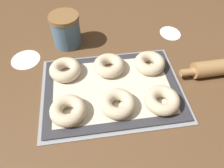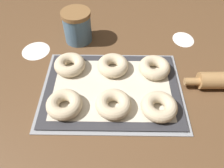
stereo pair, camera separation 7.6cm
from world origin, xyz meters
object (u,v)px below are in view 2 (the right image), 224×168
at_px(bagel_back_left, 70,65).
at_px(bagel_back_center, 113,65).
at_px(bagel_front_right, 159,107).
at_px(bagel_front_left, 64,104).
at_px(bagel_front_center, 113,104).
at_px(bagel_back_right, 154,67).
at_px(baking_tray, 112,89).
at_px(flour_canister, 77,26).

height_order(bagel_back_left, bagel_back_center, same).
bearing_deg(bagel_back_center, bagel_front_right, -51.06).
distance_m(bagel_front_left, bagel_front_center, 0.15).
bearing_deg(bagel_front_right, bagel_back_left, 149.07).
xyz_separation_m(bagel_front_left, bagel_back_left, (-0.01, 0.18, 0.00)).
bearing_deg(bagel_back_right, bagel_front_right, -91.60).
height_order(bagel_front_right, bagel_back_right, same).
relative_size(baking_tray, bagel_front_center, 4.25).
relative_size(baking_tray, bagel_back_center, 4.25).
relative_size(bagel_front_center, flour_canister, 0.86).
xyz_separation_m(bagel_back_right, flour_canister, (-0.30, 0.20, 0.04)).
bearing_deg(bagel_back_center, bagel_front_left, -130.57).
bearing_deg(baking_tray, bagel_front_center, -86.03).
height_order(bagel_front_center, bagel_front_right, same).
height_order(bagel_front_right, bagel_back_center, same).
distance_m(bagel_front_left, bagel_front_right, 0.29).
relative_size(bagel_front_right, flour_canister, 0.86).
height_order(baking_tray, bagel_front_center, bagel_front_center).
xyz_separation_m(baking_tray, flour_canister, (-0.15, 0.28, 0.06)).
height_order(bagel_front_left, bagel_back_left, same).
height_order(bagel_back_center, bagel_back_right, same).
bearing_deg(bagel_back_right, bagel_back_center, 176.69).
bearing_deg(bagel_front_left, baking_tray, 30.07).
bearing_deg(flour_canister, bagel_front_left, -90.28).
bearing_deg(bagel_front_left, bagel_back_right, 29.03).
distance_m(bagel_front_right, bagel_back_center, 0.23).
height_order(baking_tray, bagel_back_center, bagel_back_center).
xyz_separation_m(bagel_front_right, bagel_back_right, (0.00, 0.17, 0.00)).
bearing_deg(bagel_front_left, bagel_back_left, 92.45).
bearing_deg(bagel_back_left, bagel_back_right, -1.93).
bearing_deg(bagel_back_center, bagel_back_right, -3.31).
distance_m(bagel_front_left, bagel_back_right, 0.34).
distance_m(baking_tray, bagel_back_center, 0.09).
relative_size(bagel_front_right, bagel_back_center, 1.00).
distance_m(baking_tray, bagel_front_right, 0.17).
bearing_deg(baking_tray, bagel_back_right, 28.00).
height_order(baking_tray, bagel_back_right, bagel_back_right).
height_order(bagel_front_right, bagel_back_left, same).
relative_size(bagel_front_center, bagel_back_right, 1.00).
bearing_deg(flour_canister, bagel_front_center, -67.27).
distance_m(baking_tray, bagel_back_left, 0.18).
bearing_deg(flour_canister, bagel_back_right, -33.70).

